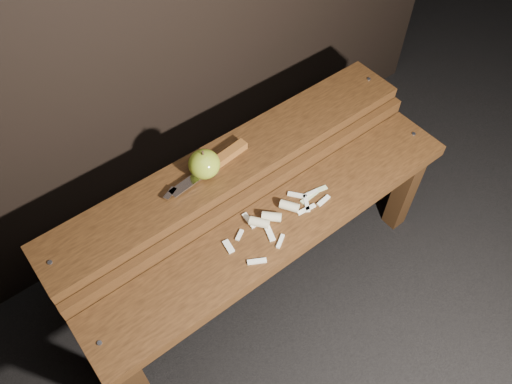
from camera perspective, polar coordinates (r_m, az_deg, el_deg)
ground at (r=1.78m, az=1.21°, el=-10.03°), size 60.00×60.00×0.00m
bench_front_tier at (r=1.45m, az=2.95°, el=-5.30°), size 1.20×0.20×0.42m
bench_rear_tier at (r=1.51m, az=-2.47°, el=1.69°), size 1.20×0.21×0.50m
apple at (r=1.38m, az=-5.95°, el=3.19°), size 0.09×0.09×0.09m
knife at (r=1.42m, az=-4.19°, el=3.58°), size 0.29×0.06×0.03m
apple_scraps at (r=1.40m, az=2.38°, el=-2.72°), size 0.36×0.16×0.03m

